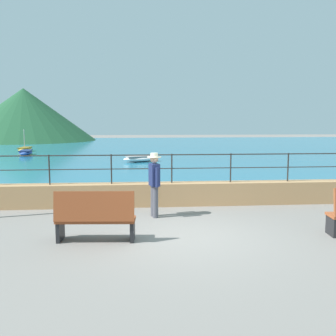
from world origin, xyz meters
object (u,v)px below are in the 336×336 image
(boat_0, at_px, (25,149))
(boat_2, at_px, (26,152))
(boat_1, at_px, (141,159))
(bench_main, at_px, (95,216))
(person_walking, at_px, (154,181))
(bollard, at_px, (102,205))

(boat_0, relative_size, boat_2, 0.96)
(boat_1, bearing_deg, bench_main, -94.49)
(person_walking, relative_size, boat_2, 0.73)
(bench_main, xyz_separation_m, bollard, (-0.06, 2.28, -0.25))
(bollard, bearing_deg, boat_0, 110.50)
(person_walking, height_order, boat_2, person_walking)
(bench_main, distance_m, person_walking, 2.49)
(bench_main, bearing_deg, boat_0, 108.81)
(bench_main, xyz_separation_m, boat_2, (-7.23, 20.78, -0.30))
(boat_1, distance_m, boat_2, 9.97)
(bollard, distance_m, boat_2, 19.84)
(bollard, bearing_deg, person_walking, -9.75)
(bench_main, height_order, boat_0, boat_0)
(boat_1, xyz_separation_m, boat_2, (-8.45, 5.30, 0.00))
(boat_0, height_order, boat_2, boat_0)
(bollard, height_order, boat_1, bollard)
(boat_2, bearing_deg, bench_main, -70.80)
(bench_main, xyz_separation_m, boat_0, (-8.14, 23.89, -0.30))
(bench_main, bearing_deg, bollard, 91.49)
(bollard, height_order, boat_2, bollard)
(bench_main, distance_m, boat_2, 22.00)
(bench_main, height_order, boat_2, bench_main)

